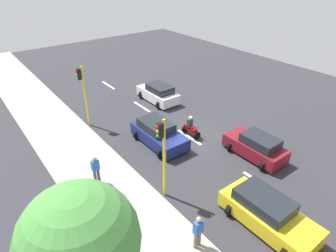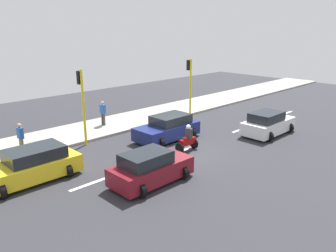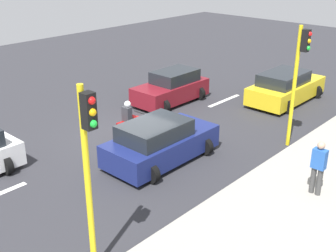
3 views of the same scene
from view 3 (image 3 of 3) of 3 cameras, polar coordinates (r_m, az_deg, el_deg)
name	(u,v)px [view 3 (image 3 of 3)]	position (r m, az deg, el deg)	size (l,w,h in m)	color
ground_plane	(135,139)	(17.12, -4.37, -1.71)	(40.00, 60.00, 0.10)	#2D2D33
sidewalk	(300,201)	(13.40, 16.96, -9.50)	(4.00, 60.00, 0.15)	#9E998E
lane_stripe_mid	(135,138)	(17.10, -4.38, -1.54)	(0.20, 2.40, 0.01)	white
lane_stripe_south	(224,101)	(21.34, 7.42, 3.33)	(0.20, 2.40, 0.01)	white
lane_stripe_far_south	(284,76)	(26.27, 15.11, 6.42)	(0.20, 2.40, 0.01)	white
car_maroon	(171,88)	(20.79, 0.46, 5.04)	(2.13, 3.84, 1.52)	maroon
car_dark_blue	(160,142)	(14.98, -1.07, -2.14)	(2.32, 4.17, 1.52)	navy
car_yellow_cab	(285,87)	(21.59, 15.22, 4.92)	(2.31, 4.48, 1.52)	yellow
motorcycle	(129,122)	(16.92, -5.10, 0.52)	(0.60, 1.30, 1.53)	black
pedestrian_near_signal	(318,166)	(13.38, 19.19, -5.03)	(0.40, 0.24, 1.69)	#3F3F3F
traffic_light_corner	(299,70)	(16.06, 16.83, 7.03)	(0.49, 0.24, 4.50)	yellow
traffic_light_midblock	(89,158)	(9.12, -10.44, -4.13)	(0.49, 0.24, 4.50)	yellow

